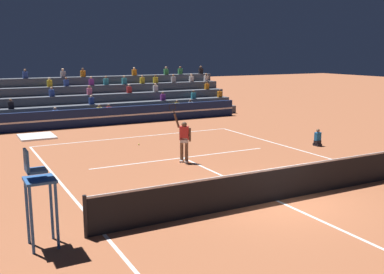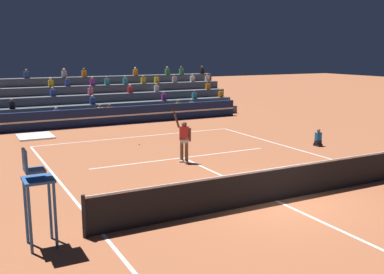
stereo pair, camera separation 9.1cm
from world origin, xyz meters
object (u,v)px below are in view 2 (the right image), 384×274
Objects in this scene: ball_kid_courtside at (318,139)px; tennis_ball at (139,144)px; umpire_chair at (36,176)px; tennis_player at (184,139)px.

ball_kid_courtside reaches higher than tennis_ball.
ball_kid_courtside is at bearing -29.17° from tennis_ball.
umpire_chair is at bearing -122.65° from tennis_ball.
tennis_ball is (-0.38, 4.13, -0.95)m from tennis_player.
ball_kid_courtside is (13.93, 5.57, -1.39)m from umpire_chair.
ball_kid_courtside is 0.34× the size of tennis_player.
tennis_player reaches higher than tennis_ball.
ball_kid_courtside is 8.75m from tennis_ball.
tennis_player is (6.68, 5.70, -0.73)m from umpire_chair.
tennis_ball is (-7.63, 4.26, -0.30)m from ball_kid_courtside.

